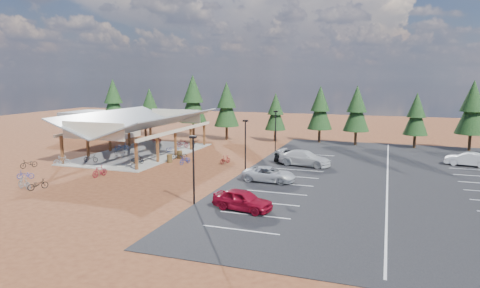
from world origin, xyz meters
TOP-DOWN VIEW (x-y plane):
  - ground at (0.00, 0.00)m, footprint 140.00×140.00m
  - asphalt_lot at (18.50, 3.00)m, footprint 27.00×44.00m
  - concrete_pad at (-10.00, 7.00)m, footprint 10.60×18.60m
  - bike_pavilion at (-10.00, 7.00)m, footprint 11.65×19.40m
  - outbuilding at (-24.00, 18.00)m, footprint 11.00×7.00m
  - lamp_post_0 at (5.00, -10.00)m, footprint 0.50×0.25m
  - lamp_post_1 at (5.00, 2.00)m, footprint 0.50×0.25m
  - lamp_post_2 at (5.00, 14.00)m, footprint 0.50×0.25m
  - trash_bin_0 at (-4.23, 3.34)m, footprint 0.60×0.60m
  - trash_bin_1 at (-4.30, 5.85)m, footprint 0.60×0.60m
  - pine_0 at (-24.28, 21.61)m, footprint 3.86×3.86m
  - pine_1 at (-17.76, 21.98)m, footprint 3.25×3.25m
  - pine_2 at (-10.25, 22.26)m, footprint 4.14×4.14m
  - pine_3 at (-4.30, 21.15)m, footprint 3.69×3.69m
  - pine_4 at (2.88, 22.15)m, footprint 3.01×3.01m
  - pine_5 at (9.15, 22.97)m, footprint 3.49×3.49m
  - pine_6 at (14.20, 22.22)m, footprint 3.52×3.52m
  - pine_7 at (21.74, 22.36)m, footprint 3.14×3.14m
  - pine_8 at (28.21, 22.31)m, footprint 3.85×3.85m
  - bike_0 at (-12.31, 0.33)m, footprint 1.68×0.89m
  - bike_1 at (-11.46, 4.38)m, footprint 1.55×0.55m
  - bike_2 at (-13.42, 7.73)m, footprint 1.88×1.12m
  - bike_3 at (-12.48, 14.78)m, footprint 1.52×0.58m
  - bike_4 at (-7.00, 1.28)m, footprint 1.67×0.74m
  - bike_5 at (-8.54, 2.93)m, footprint 1.64×0.77m
  - bike_6 at (-6.81, 8.84)m, footprint 1.64×0.83m
  - bike_7 at (-7.19, 12.40)m, footprint 1.71×0.52m
  - bike_8 at (-16.65, -3.98)m, footprint 1.23×1.83m
  - bike_9 at (-14.33, -1.82)m, footprint 1.65×1.41m
  - bike_10 at (-13.16, -7.86)m, footprint 1.59×1.20m
  - bike_11 at (-7.20, -4.89)m, footprint 0.74×1.85m
  - bike_12 at (-9.16, -10.47)m, footprint 1.23×1.81m
  - bike_13 at (-10.25, -10.82)m, footprint 1.92×0.96m
  - bike_14 at (-2.20, 3.03)m, footprint 0.94×1.87m
  - bike_15 at (1.79, 4.73)m, footprint 0.97×1.59m
  - bike_16 at (-4.09, 5.29)m, footprint 1.97×1.37m
  - car_0 at (8.85, -10.18)m, footprint 4.59×2.54m
  - car_2 at (8.44, -1.55)m, footprint 4.82×2.32m
  - car_3 at (10.16, 6.35)m, footprint 5.81×3.11m
  - car_4 at (8.85, 7.14)m, footprint 4.56×2.50m
  - car_9 at (26.38, 11.83)m, footprint 4.51×2.25m

SIDE VIEW (x-z plane):
  - ground at x=0.00m, z-range 0.00..0.00m
  - asphalt_lot at x=18.50m, z-range 0.00..0.04m
  - concrete_pad at x=-10.00m, z-range 0.00..0.10m
  - bike_10 at x=-13.16m, z-range 0.00..0.80m
  - bike_12 at x=-9.16m, z-range 0.00..0.90m
  - trash_bin_0 at x=-4.23m, z-range 0.00..0.90m
  - trash_bin_1 at x=-4.30m, z-range 0.00..0.90m
  - bike_8 at x=-16.65m, z-range 0.00..0.91m
  - bike_15 at x=1.79m, z-range 0.00..0.92m
  - bike_14 at x=-2.20m, z-range 0.00..0.94m
  - bike_16 at x=-4.09m, z-range 0.00..0.98m
  - bike_6 at x=-6.81m, z-range 0.10..0.92m
  - bike_9 at x=-14.33m, z-range 0.00..1.03m
  - bike_0 at x=-12.31m, z-range 0.10..0.94m
  - bike_4 at x=-7.00m, z-range 0.10..0.95m
  - bike_11 at x=-7.20m, z-range 0.00..1.08m
  - bike_3 at x=-12.48m, z-range 0.10..0.99m
  - bike_13 at x=-10.25m, z-range 0.00..1.11m
  - bike_1 at x=-11.46m, z-range 0.10..1.02m
  - bike_2 at x=-13.42m, z-range 0.10..1.03m
  - bike_5 at x=-8.54m, z-range 0.10..1.05m
  - bike_7 at x=-7.19m, z-range 0.10..1.12m
  - car_2 at x=8.44m, z-range 0.04..1.36m
  - car_9 at x=26.38m, z-range 0.04..1.46m
  - car_4 at x=8.85m, z-range 0.04..1.51m
  - car_0 at x=8.85m, z-range 0.04..1.52m
  - car_3 at x=10.16m, z-range 0.04..1.64m
  - outbuilding at x=-24.00m, z-range 0.08..3.98m
  - lamp_post_0 at x=5.00m, z-range 0.41..5.55m
  - lamp_post_1 at x=5.00m, z-range 0.41..5.55m
  - lamp_post_2 at x=5.00m, z-range 0.41..5.55m
  - bike_pavilion at x=-10.00m, z-range 1.34..6.31m
  - pine_4 at x=2.88m, z-range 0.77..7.80m
  - pine_7 at x=21.74m, z-range 0.80..8.11m
  - pine_1 at x=-17.76m, z-range 0.84..8.41m
  - pine_5 at x=9.15m, z-range 0.90..9.02m
  - pine_6 at x=14.20m, z-range 0.91..9.10m
  - pine_3 at x=-4.30m, z-range 0.95..9.55m
  - pine_8 at x=28.21m, z-range 0.99..9.96m
  - pine_0 at x=-24.28m, z-range 1.00..10.00m
  - pine_2 at x=-10.25m, z-range 1.07..10.73m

